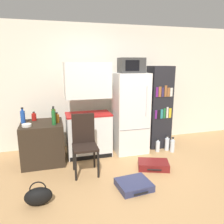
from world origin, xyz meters
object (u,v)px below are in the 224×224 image
(microwave, at_px, (131,65))
(bowl, at_px, (27,125))
(side_table, at_px, (43,143))
(handbag, at_px, (38,196))
(refrigerator, at_px, (130,113))
(bottle_green_tall, at_px, (54,117))
(water_bottle_front, at_px, (158,146))
(suitcase_small_flat, at_px, (153,165))
(water_bottle_middle, at_px, (172,146))
(bottle_olive_oil, at_px, (54,114))
(bottle_blue_soda, at_px, (23,117))
(bottle_amber_beer, at_px, (57,118))
(suitcase_large_flat, at_px, (134,185))
(chair, at_px, (84,139))
(bottle_ketchup_red, at_px, (34,117))
(kitchen_hutch, at_px, (88,113))
(water_bottle_back, at_px, (167,144))
(bookshelf, at_px, (159,107))

(microwave, relative_size, bowl, 2.98)
(side_table, height_order, handbag, side_table)
(refrigerator, distance_m, handbag, 2.37)
(bottle_green_tall, distance_m, water_bottle_front, 2.22)
(side_table, xyz_separation_m, suitcase_small_flat, (1.87, -0.81, -0.32))
(refrigerator, xyz_separation_m, water_bottle_middle, (0.83, -0.32, -0.68))
(microwave, bearing_deg, bottle_olive_oil, 173.10)
(refrigerator, distance_m, bottle_blue_soda, 2.07)
(bottle_amber_beer, height_order, suitcase_large_flat, bottle_amber_beer)
(bottle_green_tall, xyz_separation_m, bowl, (-0.46, 0.02, -0.11))
(bottle_olive_oil, height_order, water_bottle_middle, bottle_olive_oil)
(bowl, xyz_separation_m, chair, (0.93, -0.40, -0.20))
(suitcase_small_flat, bearing_deg, bottle_blue_soda, 178.35)
(bottle_ketchup_red, distance_m, bottle_blue_soda, 0.23)
(kitchen_hutch, height_order, microwave, microwave)
(kitchen_hutch, relative_size, suitcase_small_flat, 3.02)
(side_table, distance_m, suitcase_small_flat, 2.07)
(bottle_olive_oil, xyz_separation_m, water_bottle_back, (2.30, -0.38, -0.73))
(bottle_olive_oil, distance_m, handbag, 1.76)
(bookshelf, relative_size, handbag, 4.91)
(bottle_blue_soda, xyz_separation_m, bowl, (0.08, -0.24, -0.10))
(kitchen_hutch, bearing_deg, bottle_green_tall, -156.30)
(bowl, bearing_deg, microwave, 6.77)
(side_table, xyz_separation_m, refrigerator, (1.75, 0.07, 0.44))
(refrigerator, xyz_separation_m, bookshelf, (0.69, 0.09, 0.07))
(bottle_amber_beer, height_order, water_bottle_front, bottle_amber_beer)
(kitchen_hutch, height_order, bowl, kitchen_hutch)
(bookshelf, height_order, water_bottle_back, bookshelf)
(microwave, height_order, bottle_amber_beer, microwave)
(side_table, xyz_separation_m, bowl, (-0.24, -0.17, 0.40))
(bottle_blue_soda, bearing_deg, bottle_amber_beer, -11.79)
(bottle_ketchup_red, xyz_separation_m, bottle_blue_soda, (-0.18, -0.14, 0.05))
(bookshelf, relative_size, water_bottle_back, 5.31)
(bottle_green_tall, bearing_deg, bookshelf, 8.83)
(refrigerator, distance_m, bottle_amber_beer, 1.48)
(kitchen_hutch, bearing_deg, water_bottle_middle, -11.72)
(side_table, distance_m, microwave, 2.25)
(bottle_blue_soda, xyz_separation_m, chair, (1.01, -0.64, -0.30))
(suitcase_small_flat, xyz_separation_m, water_bottle_middle, (0.71, 0.56, 0.07))
(suitcase_large_flat, distance_m, handbag, 1.36)
(suitcase_large_flat, bearing_deg, bottle_ketchup_red, 128.52)
(water_bottle_front, xyz_separation_m, water_bottle_middle, (0.29, -0.10, 0.02))
(bottle_amber_beer, distance_m, bowl, 0.53)
(bottle_olive_oil, xyz_separation_m, water_bottle_middle, (2.36, -0.50, -0.73))
(bookshelf, relative_size, bottle_green_tall, 5.61)
(suitcase_large_flat, distance_m, water_bottle_middle, 1.65)
(bottle_amber_beer, bearing_deg, bookshelf, 5.52)
(bookshelf, relative_size, bottle_ketchup_red, 10.49)
(handbag, xyz_separation_m, water_bottle_back, (2.57, 1.19, 0.02))
(chair, bearing_deg, bottle_olive_oil, 120.39)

